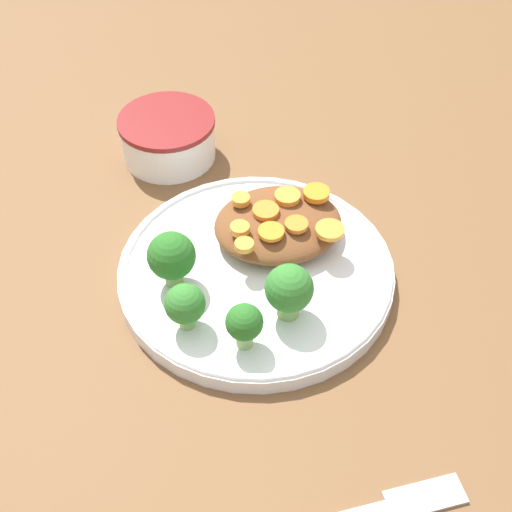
{
  "coord_description": "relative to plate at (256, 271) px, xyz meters",
  "views": [
    {
      "loc": [
        0.11,
        0.45,
        0.51
      ],
      "look_at": [
        0.0,
        0.0,
        0.03
      ],
      "focal_mm": 50.0,
      "sensor_mm": 36.0,
      "label": 1
    }
  ],
  "objects": [
    {
      "name": "broccoli_floret_1",
      "position": [
        0.08,
        0.0,
        0.04
      ],
      "size": [
        0.04,
        0.04,
        0.06
      ],
      "color": "#759E51",
      "rests_on": "plate"
    },
    {
      "name": "ground_plane",
      "position": [
        0.0,
        0.0,
        -0.01
      ],
      "size": [
        4.0,
        4.0,
        0.0
      ],
      "primitive_type": "plane",
      "color": "brown"
    },
    {
      "name": "broccoli_floret_2",
      "position": [
        0.08,
        0.05,
        0.03
      ],
      "size": [
        0.04,
        0.04,
        0.05
      ],
      "color": "#759E51",
      "rests_on": "plate"
    },
    {
      "name": "carrot_slice_6",
      "position": [
        -0.05,
        -0.05,
        0.04
      ],
      "size": [
        0.03,
        0.03,
        0.01
      ],
      "primitive_type": "cylinder",
      "color": "orange",
      "rests_on": "stew_mound"
    },
    {
      "name": "carrot_slice_0",
      "position": [
        0.0,
        -0.06,
        0.04
      ],
      "size": [
        0.02,
        0.02,
        0.01
      ],
      "primitive_type": "cylinder",
      "color": "orange",
      "rests_on": "stew_mound"
    },
    {
      "name": "broccoli_floret_3",
      "position": [
        -0.01,
        0.06,
        0.04
      ],
      "size": [
        0.04,
        0.04,
        0.06
      ],
      "color": "#759E51",
      "rests_on": "plate"
    },
    {
      "name": "carrot_slice_5",
      "position": [
        0.01,
        0.0,
        0.04
      ],
      "size": [
        0.02,
        0.02,
        0.01
      ],
      "primitive_type": "cylinder",
      "color": "orange",
      "rests_on": "stew_mound"
    },
    {
      "name": "stew_mound",
      "position": [
        -0.03,
        -0.04,
        0.02
      ],
      "size": [
        0.13,
        0.11,
        0.03
      ],
      "primitive_type": "ellipsoid",
      "color": "brown",
      "rests_on": "plate"
    },
    {
      "name": "dip_bowl",
      "position": [
        0.05,
        -0.21,
        0.02
      ],
      "size": [
        0.11,
        0.11,
        0.05
      ],
      "color": "white",
      "rests_on": "ground_plane"
    },
    {
      "name": "carrot_slice_1",
      "position": [
        -0.02,
        -0.04,
        0.04
      ],
      "size": [
        0.03,
        0.03,
        0.01
      ],
      "primitive_type": "cylinder",
      "color": "orange",
      "rests_on": "stew_mound"
    },
    {
      "name": "carrot_slice_3",
      "position": [
        -0.07,
        -0.05,
        0.04
      ],
      "size": [
        0.03,
        0.03,
        0.01
      ],
      "primitive_type": "cylinder",
      "color": "orange",
      "rests_on": "stew_mound"
    },
    {
      "name": "plate",
      "position": [
        0.0,
        0.0,
        0.0
      ],
      "size": [
        0.26,
        0.26,
        0.02
      ],
      "color": "white",
      "rests_on": "ground_plane"
    },
    {
      "name": "carrot_slice_7",
      "position": [
        -0.07,
        0.0,
        0.04
      ],
      "size": [
        0.03,
        0.03,
        0.01
      ],
      "primitive_type": "cylinder",
      "color": "orange",
      "rests_on": "stew_mound"
    },
    {
      "name": "carrot_slice_8",
      "position": [
        0.01,
        -0.02,
        0.04
      ],
      "size": [
        0.02,
        0.02,
        0.01
      ],
      "primitive_type": "cylinder",
      "color": "orange",
      "rests_on": "stew_mound"
    },
    {
      "name": "carrot_slice_4",
      "position": [
        -0.02,
        -0.01,
        0.04
      ],
      "size": [
        0.02,
        0.02,
        0.0
      ],
      "primitive_type": "cylinder",
      "color": "orange",
      "rests_on": "stew_mound"
    },
    {
      "name": "carrot_slice_2",
      "position": [
        -0.04,
        -0.01,
        0.04
      ],
      "size": [
        0.02,
        0.02,
        0.0
      ],
      "primitive_type": "cylinder",
      "color": "orange",
      "rests_on": "stew_mound"
    },
    {
      "name": "fork",
      "position": [
        -0.02,
        0.25,
        -0.01
      ],
      "size": [
        0.2,
        0.02,
        0.01
      ],
      "rotation": [
        0.0,
        0.0,
        9.43
      ],
      "color": "#BDBDBD",
      "rests_on": "ground_plane"
    },
    {
      "name": "broccoli_floret_0",
      "position": [
        0.03,
        0.09,
        0.03
      ],
      "size": [
        0.03,
        0.03,
        0.05
      ],
      "color": "#7FA85B",
      "rests_on": "plate"
    }
  ]
}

